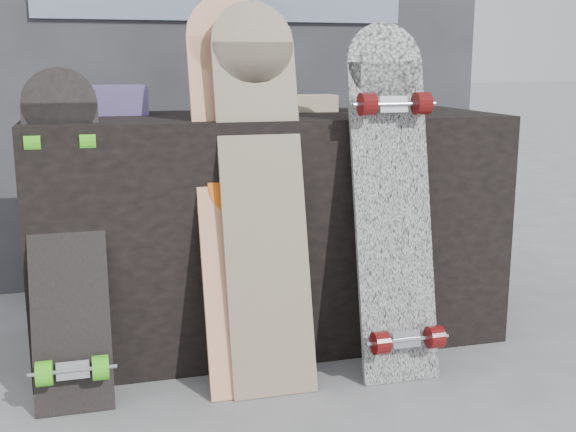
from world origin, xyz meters
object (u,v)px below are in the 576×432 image
object	(u,v)px
skateboard_dark	(66,231)
vendor_table	(268,228)
longboard_celtic	(262,183)
longboard_cascadia	(393,196)
longboard_geisha	(241,178)

from	to	relation	value
skateboard_dark	vendor_table	bearing A→B (deg)	24.22
vendor_table	longboard_celtic	xyz separation A→B (m)	(-0.10, -0.33, 0.22)
vendor_table	longboard_cascadia	size ratio (longest dim) A/B	1.45
longboard_cascadia	vendor_table	bearing A→B (deg)	127.94
longboard_celtic	skateboard_dark	bearing A→B (deg)	177.37
vendor_table	longboard_geisha	distance (m)	0.40
longboard_cascadia	longboard_geisha	bearing A→B (deg)	166.80
longboard_geisha	skateboard_dark	bearing A→B (deg)	-177.98
longboard_geisha	longboard_celtic	size ratio (longest dim) A/B	1.02
longboard_geisha	longboard_cascadia	bearing A→B (deg)	-13.20
vendor_table	longboard_geisha	bearing A→B (deg)	-118.32
longboard_celtic	longboard_geisha	bearing A→B (deg)	141.34
vendor_table	skateboard_dark	bearing A→B (deg)	-155.78
longboard_cascadia	skateboard_dark	distance (m)	0.99
longboard_geisha	skateboard_dark	xyz separation A→B (m)	(-0.52, -0.02, -0.13)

